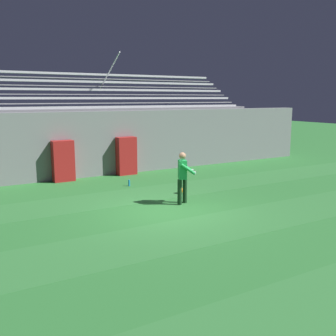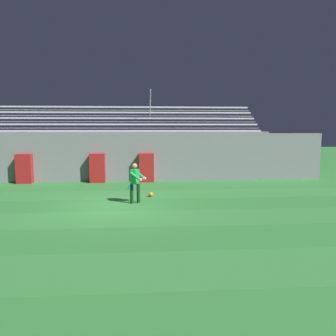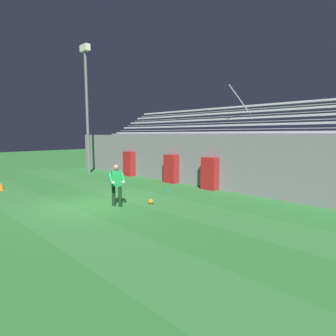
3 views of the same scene
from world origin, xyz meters
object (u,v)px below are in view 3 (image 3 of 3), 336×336
Objects in this scene: padding_pillar_gate_left at (171,169)px; padding_pillar_gate_right at (210,174)px; padding_pillar_far_left at (129,164)px; goalkeeper at (117,183)px; traffic_cone at (1,186)px; water_bottle at (167,191)px; floodlight_pole at (87,95)px; soccer_ball at (151,201)px.

padding_pillar_gate_left is 1.00× the size of padding_pillar_gate_right.
padding_pillar_far_left is 8.37m from goalkeeper.
goalkeeper is (-0.50, -5.40, 0.12)m from padding_pillar_gate_right.
padding_pillar_far_left is at bearing 180.00° from padding_pillar_gate_left.
goalkeeper reaches higher than traffic_cone.
water_bottle is at bearing -20.00° from padding_pillar_far_left.
goalkeeper is 7.32m from traffic_cone.
padding_pillar_gate_left is 2.99m from water_bottle.
goalkeeper reaches higher than padding_pillar_gate_right.
padding_pillar_gate_left reaches higher than traffic_cone.
traffic_cone is (2.78, -6.51, -5.47)m from floodlight_pole.
soccer_ball is (7.06, -4.20, -0.72)m from padding_pillar_far_left.
padding_pillar_far_left is 7.59× the size of soccer_ball.
padding_pillar_far_left is 8.25m from soccer_ball.
floodlight_pole is (-7.36, -1.25, 4.84)m from padding_pillar_gate_left.
floodlight_pole is 21.75× the size of traffic_cone.
floodlight_pole reaches higher than padding_pillar_gate_left.
water_bottle is (9.27, -0.93, -5.56)m from floodlight_pole.
padding_pillar_far_left is 6.42m from water_bottle.
traffic_cone is (-7.56, -3.57, 0.10)m from soccer_ball.
padding_pillar_gate_right is 10.73m from traffic_cone.
padding_pillar_far_left is at bearing 139.83° from goalkeeper.
goalkeeper is at bearing -82.92° from water_bottle.
padding_pillar_gate_left and padding_pillar_gate_right have the same top height.
traffic_cone is 1.75× the size of water_bottle.
traffic_cone is at bearing -154.74° from soccer_ball.
goalkeeper is 7.59× the size of soccer_ball.
padding_pillar_gate_left is at bearing 131.27° from water_bottle.
soccer_ball is (0.17, -4.20, -0.72)m from padding_pillar_gate_right.
padding_pillar_gate_right is 11.33m from floodlight_pole.
floodlight_pole is 11.53m from goalkeeper.
floodlight_pole is at bearing 174.27° from water_bottle.
padding_pillar_gate_right is 0.18× the size of floodlight_pole.
water_bottle is at bearing 40.70° from traffic_cone.
water_bottle is at bearing 117.93° from soccer_ball.
floodlight_pole is 41.53× the size of soccer_ball.
soccer_ball is (10.34, -2.95, -5.57)m from floodlight_pole.
water_bottle is (-1.07, 2.02, 0.01)m from soccer_ball.
goalkeeper is at bearing -23.20° from floodlight_pole.
traffic_cone is (-6.89, -2.37, -0.74)m from goalkeeper.
padding_pillar_gate_right is 5.42m from goalkeeper.
traffic_cone is at bearing -66.86° from floodlight_pole.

